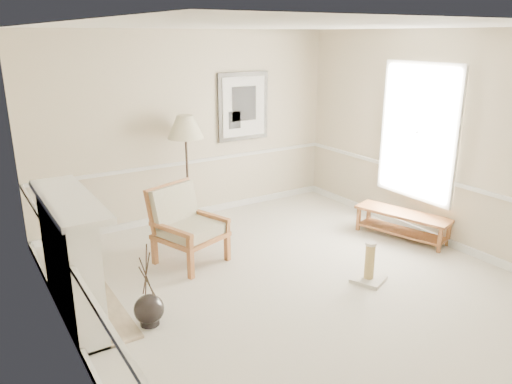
{
  "coord_description": "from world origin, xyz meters",
  "views": [
    {
      "loc": [
        -3.21,
        -4.28,
        2.82
      ],
      "look_at": [
        -0.08,
        0.7,
        0.96
      ],
      "focal_mm": 35.0,
      "sensor_mm": 36.0,
      "label": 1
    }
  ],
  "objects_px": {
    "floor_vase": "(149,310)",
    "armchair": "(184,221)",
    "scratching_post": "(369,269)",
    "floor_lamp": "(185,130)",
    "bench": "(402,221)"
  },
  "relations": [
    {
      "from": "floor_vase",
      "to": "armchair",
      "type": "bearing_deg",
      "value": 51.93
    },
    {
      "from": "floor_vase",
      "to": "scratching_post",
      "type": "height_order",
      "value": "floor_vase"
    },
    {
      "from": "floor_lamp",
      "to": "scratching_post",
      "type": "distance_m",
      "value": 3.3
    },
    {
      "from": "scratching_post",
      "to": "armchair",
      "type": "bearing_deg",
      "value": 133.04
    },
    {
      "from": "floor_vase",
      "to": "bench",
      "type": "relative_size",
      "value": 0.63
    },
    {
      "from": "floor_vase",
      "to": "floor_lamp",
      "type": "relative_size",
      "value": 0.53
    },
    {
      "from": "armchair",
      "to": "floor_lamp",
      "type": "height_order",
      "value": "floor_lamp"
    },
    {
      "from": "floor_vase",
      "to": "floor_lamp",
      "type": "bearing_deg",
      "value": 56.84
    },
    {
      "from": "armchair",
      "to": "floor_vase",
      "type": "bearing_deg",
      "value": -147.32
    },
    {
      "from": "floor_vase",
      "to": "bench",
      "type": "height_order",
      "value": "floor_vase"
    },
    {
      "from": "armchair",
      "to": "floor_lamp",
      "type": "bearing_deg",
      "value": 43.53
    },
    {
      "from": "armchair",
      "to": "floor_lamp",
      "type": "xyz_separation_m",
      "value": [
        0.58,
        1.14,
        0.95
      ]
    },
    {
      "from": "armchair",
      "to": "scratching_post",
      "type": "distance_m",
      "value": 2.38
    },
    {
      "from": "floor_lamp",
      "to": "bench",
      "type": "relative_size",
      "value": 1.2
    },
    {
      "from": "armchair",
      "to": "floor_lamp",
      "type": "relative_size",
      "value": 0.59
    }
  ]
}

